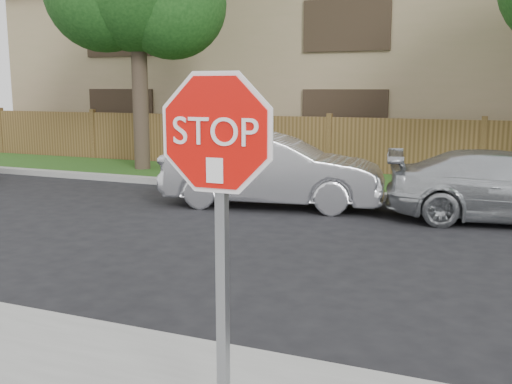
% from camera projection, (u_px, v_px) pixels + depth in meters
% --- Properties ---
extents(far_curb, '(70.00, 0.30, 0.15)m').
position_uv_depth(far_curb, '(473.00, 203.00, 12.23)').
color(far_curb, gray).
rests_on(far_curb, ground).
extents(grass_strip, '(70.00, 3.00, 0.12)m').
position_uv_depth(grass_strip, '(477.00, 191.00, 13.73)').
color(grass_strip, '#1E4714').
rests_on(grass_strip, ground).
extents(fence, '(70.00, 0.12, 1.60)m').
position_uv_depth(fence, '(483.00, 152.00, 15.06)').
color(fence, '#4F391C').
rests_on(fence, ground).
extents(apartment_building, '(35.20, 9.20, 7.20)m').
position_uv_depth(apartment_building, '(496.00, 53.00, 19.66)').
color(apartment_building, '#9B8960').
rests_on(apartment_building, ground).
extents(stop_sign, '(1.01, 0.13, 2.55)m').
position_uv_depth(stop_sign, '(218.00, 186.00, 3.58)').
color(stop_sign, gray).
rests_on(stop_sign, sidewalk_near).
extents(sedan_left, '(4.66, 2.27, 1.47)m').
position_uv_depth(sedan_left, '(273.00, 170.00, 12.21)').
color(sedan_left, silver).
rests_on(sedan_left, ground).
extents(sedan_right, '(4.66, 2.52, 1.28)m').
position_uv_depth(sedan_right, '(511.00, 187.00, 10.77)').
color(sedan_right, '#AEB2B5').
rests_on(sedan_right, ground).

